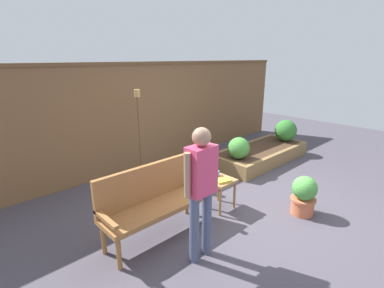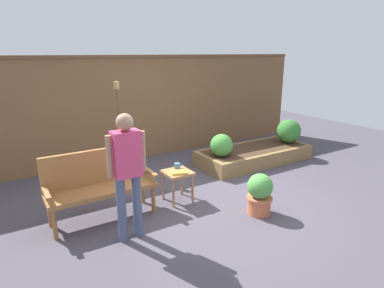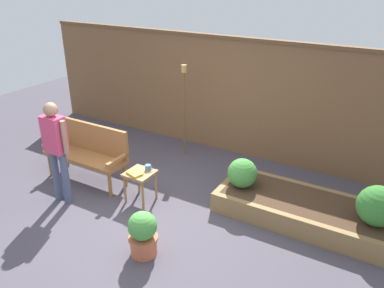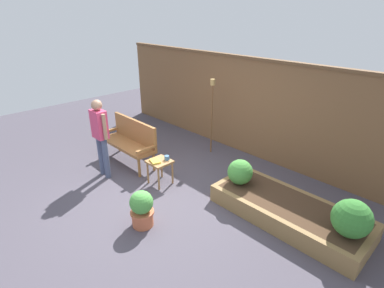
{
  "view_description": "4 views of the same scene",
  "coord_description": "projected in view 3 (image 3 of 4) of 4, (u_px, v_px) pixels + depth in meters",
  "views": [
    {
      "loc": [
        -3.37,
        -2.29,
        2.24
      ],
      "look_at": [
        -0.22,
        1.06,
        0.83
      ],
      "focal_mm": 26.48,
      "sensor_mm": 36.0,
      "label": 1
    },
    {
      "loc": [
        -2.61,
        -3.73,
        2.22
      ],
      "look_at": [
        -0.04,
        0.42,
        0.82
      ],
      "focal_mm": 30.33,
      "sensor_mm": 36.0,
      "label": 2
    },
    {
      "loc": [
        2.88,
        -3.72,
        3.24
      ],
      "look_at": [
        0.06,
        1.04,
        0.74
      ],
      "focal_mm": 36.75,
      "sensor_mm": 36.0,
      "label": 3
    },
    {
      "loc": [
        3.61,
        -2.74,
        3.04
      ],
      "look_at": [
        0.26,
        0.5,
        0.96
      ],
      "focal_mm": 28.15,
      "sensor_mm": 36.0,
      "label": 4
    }
  ],
  "objects": [
    {
      "name": "fence_back",
      "position": [
        232.0,
        96.0,
        7.18
      ],
      "size": [
        8.4,
        0.14,
        2.16
      ],
      "color": "brown",
      "rests_on": "ground_plane"
    },
    {
      "name": "book_on_table",
      "position": [
        135.0,
        173.0,
        5.72
      ],
      "size": [
        0.26,
        0.21,
        0.03
      ],
      "primitive_type": "cube",
      "rotation": [
        0.0,
        0.0,
        -0.3
      ],
      "color": "gold",
      "rests_on": "side_table"
    },
    {
      "name": "garden_bench",
      "position": [
        89.0,
        148.0,
        6.39
      ],
      "size": [
        1.44,
        0.48,
        0.94
      ],
      "color": "#936033",
      "rests_on": "ground_plane"
    },
    {
      "name": "tiki_torch",
      "position": [
        184.0,
        95.0,
        6.98
      ],
      "size": [
        0.1,
        0.1,
        1.7
      ],
      "color": "brown",
      "rests_on": "ground_plane"
    },
    {
      "name": "potted_boxwood",
      "position": [
        143.0,
        233.0,
        4.74
      ],
      "size": [
        0.36,
        0.36,
        0.59
      ],
      "color": "#C66642",
      "rests_on": "ground_plane"
    },
    {
      "name": "shrub_near_bench",
      "position": [
        242.0,
        173.0,
        5.69
      ],
      "size": [
        0.43,
        0.43,
        0.43
      ],
      "color": "brown",
      "rests_on": "raised_planter_bed"
    },
    {
      "name": "cup_on_table",
      "position": [
        148.0,
        167.0,
        5.83
      ],
      "size": [
        0.13,
        0.09,
        0.08
      ],
      "color": "teal",
      "rests_on": "side_table"
    },
    {
      "name": "person_by_bench",
      "position": [
        56.0,
        145.0,
        5.59
      ],
      "size": [
        0.47,
        0.2,
        1.56
      ],
      "color": "#475170",
      "rests_on": "ground_plane"
    },
    {
      "name": "ground_plane",
      "position": [
        151.0,
        216.0,
        5.59
      ],
      "size": [
        14.0,
        14.0,
        0.0
      ],
      "primitive_type": "plane",
      "color": "#47424C"
    },
    {
      "name": "side_table",
      "position": [
        140.0,
        177.0,
        5.82
      ],
      "size": [
        0.4,
        0.4,
        0.48
      ],
      "color": "#9E7042",
      "rests_on": "ground_plane"
    },
    {
      "name": "raised_planter_bed",
      "position": [
        303.0,
        210.0,
        5.48
      ],
      "size": [
        2.4,
        1.0,
        0.3
      ],
      "color": "olive",
      "rests_on": "ground_plane"
    },
    {
      "name": "shrub_far_corner",
      "position": [
        378.0,
        206.0,
        4.83
      ],
      "size": [
        0.51,
        0.51,
        0.51
      ],
      "color": "brown",
      "rests_on": "raised_planter_bed"
    }
  ]
}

